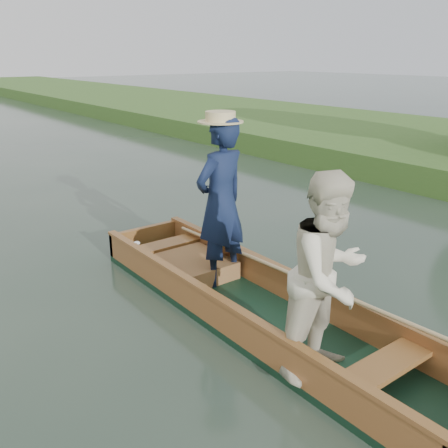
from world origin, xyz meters
TOP-DOWN VIEW (x-y plane):
  - ground at (0.00, 0.00)m, footprint 120.00×120.00m
  - punt at (-0.02, -0.10)m, footprint 1.25×5.00m

SIDE VIEW (x-z plane):
  - ground at x=0.00m, z-range 0.00..0.00m
  - punt at x=-0.02m, z-range -0.33..1.80m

